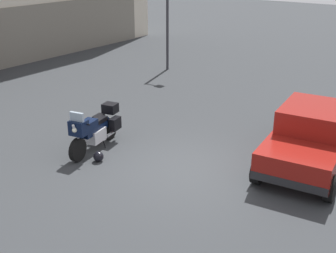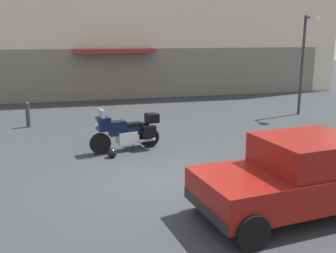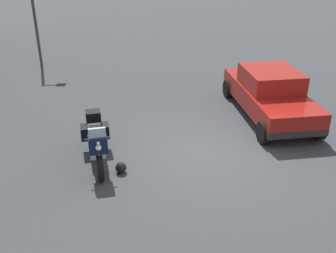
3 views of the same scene
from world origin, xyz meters
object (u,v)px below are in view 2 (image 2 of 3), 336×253
Objects in this scene: helmet at (112,153)px; streetlamp_curbside at (305,55)px; motorcycle at (127,131)px; car_sedan_far at (306,175)px; bollard_curbside at (28,114)px.

streetlamp_curbside reaches higher than helmet.
motorcycle is 0.48× the size of car_sedan_far.
car_sedan_far is 1.08× the size of streetlamp_curbside.
helmet is (-0.54, -0.64, -0.48)m from motorcycle.
motorcycle is 9.38m from streetlamp_curbside.
motorcycle is 5.25m from bollard_curbside.
bollard_curbside is (-3.25, 4.13, -0.09)m from motorcycle.
helmet is 0.06× the size of streetlamp_curbside.
motorcycle is 0.51× the size of streetlamp_curbside.
bollard_curbside reaches higher than helmet.
motorcycle is at bearing -157.54° from streetlamp_curbside.
motorcycle reaches higher than helmet.
bollard_curbside is (-6.07, 9.34, -0.26)m from car_sedan_far.
car_sedan_far is at bearing -122.93° from streetlamp_curbside.
motorcycle reaches higher than bollard_curbside.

